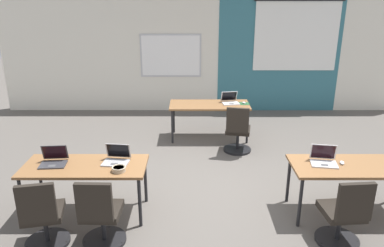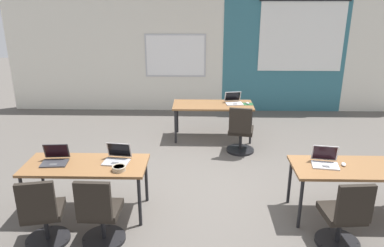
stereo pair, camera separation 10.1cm
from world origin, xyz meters
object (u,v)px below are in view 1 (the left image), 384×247
object	(u,v)px
mouse_near_right_inner	(344,163)
mouse_far_right	(246,103)
desk_near_right	(355,170)
desk_far_center	(211,107)
chair_near_right_inner	(345,218)
chair_near_left_end	(45,219)
laptop_near_left_inner	(118,158)
chair_far_right	(239,133)
laptop_near_right_inner	(326,160)
snack_bowl	(120,169)
chair_near_left_inner	(102,218)
desk_near_left	(87,169)
laptop_near_left_end	(55,160)
laptop_far_right	(232,101)

from	to	relation	value
mouse_near_right_inner	mouse_far_right	distance (m)	2.94
desk_near_right	desk_far_center	bearing A→B (deg)	122.01
chair_near_right_inner	chair_near_left_end	xyz separation A→B (m)	(-3.47, -0.03, 0.00)
chair_near_left_end	laptop_near_left_inner	bearing A→B (deg)	-143.07
laptop_near_left_inner	chair_far_right	xyz separation A→B (m)	(1.84, 1.96, -0.39)
laptop_near_right_inner	chair_near_right_inner	world-z (taller)	laptop_near_right_inner
laptop_near_left_inner	snack_bowl	xyz separation A→B (m)	(0.08, -0.27, -0.01)
desk_near_right	mouse_far_right	distance (m)	3.02
chair_near_left_inner	chair_far_right	xyz separation A→B (m)	(1.90, 2.74, 0.00)
chair_near_left_inner	mouse_far_right	bearing A→B (deg)	-119.22
laptop_near_left_inner	snack_bowl	size ratio (longest dim) A/B	2.05
desk_near_left	chair_far_right	world-z (taller)	chair_far_right
chair_near_right_inner	mouse_far_right	distance (m)	3.60
laptop_near_left_inner	laptop_near_left_end	bearing A→B (deg)	-168.91
chair_near_left_inner	laptop_near_left_end	bearing A→B (deg)	-42.29
chair_near_left_end	laptop_far_right	distance (m)	4.39
mouse_far_right	snack_bowl	size ratio (longest dim) A/B	0.64
chair_near_left_inner	laptop_near_right_inner	bearing A→B (deg)	-163.34
desk_near_right	laptop_near_right_inner	world-z (taller)	laptop_near_right_inner
desk_far_center	chair_near_right_inner	world-z (taller)	chair_near_right_inner
mouse_near_right_inner	chair_near_right_inner	xyz separation A→B (m)	(-0.21, -0.72, -0.36)
laptop_near_right_inner	chair_near_right_inner	bearing A→B (deg)	-78.73
desk_near_left	laptop_far_right	xyz separation A→B (m)	(2.17, 2.87, 0.11)
chair_far_right	chair_near_left_inner	bearing A→B (deg)	65.99
chair_near_right_inner	chair_far_right	world-z (taller)	same
laptop_near_left_end	chair_near_left_inner	distance (m)	1.12
desk_near_left	chair_far_right	size ratio (longest dim) A/B	1.74
laptop_near_left_end	laptop_near_left_inner	world-z (taller)	same
desk_near_left	chair_near_left_end	world-z (taller)	chair_near_left_end
desk_far_center	chair_near_left_inner	xyz separation A→B (m)	(-1.41, -3.49, -0.28)
desk_near_right	chair_near_right_inner	bearing A→B (deg)	-116.79
snack_bowl	laptop_near_left_inner	bearing A→B (deg)	106.43
mouse_far_right	desk_near_left	bearing A→B (deg)	-130.83
chair_near_left_inner	desk_far_center	bearing A→B (deg)	-110.33
mouse_near_right_inner	snack_bowl	xyz separation A→B (m)	(-2.88, -0.21, 0.02)
mouse_near_right_inner	chair_near_right_inner	size ratio (longest dim) A/B	0.12
laptop_near_left_end	snack_bowl	world-z (taller)	laptop_near_left_end
desk_near_left	laptop_near_right_inner	distance (m)	3.13
desk_far_center	mouse_far_right	world-z (taller)	mouse_far_right
desk_near_left	chair_near_left_inner	size ratio (longest dim) A/B	1.74
mouse_near_right_inner	chair_near_left_end	distance (m)	3.77
desk_near_left	laptop_near_left_inner	distance (m)	0.42
mouse_near_right_inner	chair_near_left_end	bearing A→B (deg)	-168.42
laptop_near_left_inner	laptop_far_right	bearing A→B (deg)	64.83
laptop_far_right	snack_bowl	xyz separation A→B (m)	(-1.69, -3.05, -0.01)
chair_far_right	snack_bowl	distance (m)	2.87
desk_near_left	desk_far_center	distance (m)	3.30
chair_near_right_inner	mouse_far_right	xyz separation A→B (m)	(-0.71, 3.52, 0.36)
laptop_near_left_end	desk_near_left	bearing A→B (deg)	-10.03
chair_far_right	desk_far_center	bearing A→B (deg)	-45.76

